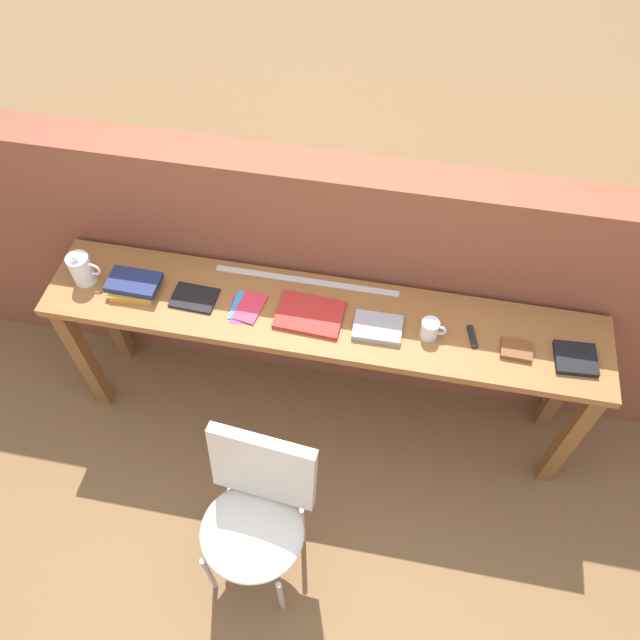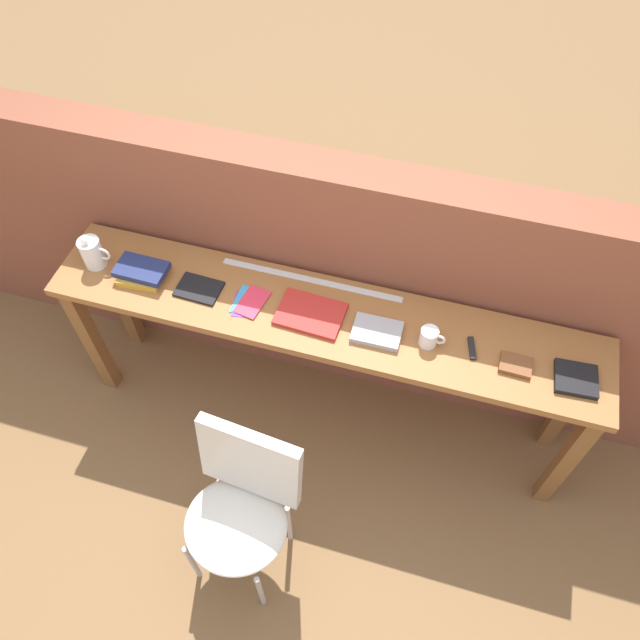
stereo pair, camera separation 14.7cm
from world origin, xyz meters
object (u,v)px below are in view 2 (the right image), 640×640
(pamphlet_pile_colourful, at_px, (248,302))
(book_open_centre, at_px, (310,314))
(chair_white_moulded, at_px, (241,504))
(magazine_cycling, at_px, (199,289))
(book_stack_leftmost, at_px, (142,272))
(multitool_folded, at_px, (472,348))
(book_repair_rightmost, at_px, (576,379))
(pitcher_white, at_px, (93,253))
(leather_journal_brown, at_px, (516,365))
(mug, at_px, (429,337))

(pamphlet_pile_colourful, bearing_deg, book_open_centre, 2.08)
(chair_white_moulded, height_order, magazine_cycling, magazine_cycling)
(book_stack_leftmost, bearing_deg, multitool_folded, 0.62)
(pamphlet_pile_colourful, bearing_deg, book_stack_leftmost, 178.81)
(magazine_cycling, bearing_deg, pamphlet_pile_colourful, 0.19)
(book_stack_leftmost, xyz_separation_m, book_open_centre, (0.80, -0.00, -0.02))
(book_stack_leftmost, bearing_deg, book_repair_rightmost, -0.58)
(pitcher_white, height_order, multitool_folded, pitcher_white)
(magazine_cycling, xyz_separation_m, book_open_centre, (0.52, 0.00, 0.00))
(pamphlet_pile_colourful, distance_m, leather_journal_brown, 1.17)
(multitool_folded, bearing_deg, pitcher_white, -179.82)
(book_stack_leftmost, relative_size, multitool_folded, 2.11)
(multitool_folded, bearing_deg, chair_white_moulded, -134.93)
(book_open_centre, bearing_deg, magazine_cycling, -177.11)
(book_open_centre, height_order, multitool_folded, book_open_centre)
(mug, bearing_deg, magazine_cycling, 179.83)
(book_stack_leftmost, distance_m, book_open_centre, 0.80)
(book_open_centre, relative_size, multitool_folded, 2.61)
(mug, relative_size, leather_journal_brown, 0.85)
(chair_white_moulded, relative_size, book_stack_leftmost, 3.83)
(magazine_cycling, bearing_deg, chair_white_moulded, -57.43)
(book_stack_leftmost, relative_size, book_repair_rightmost, 1.37)
(leather_journal_brown, distance_m, book_repair_rightmost, 0.24)
(leather_journal_brown, bearing_deg, book_stack_leftmost, -179.08)
(leather_journal_brown, bearing_deg, chair_white_moulded, -140.67)
(book_stack_leftmost, height_order, book_open_centre, book_stack_leftmost)
(multitool_folded, relative_size, leather_journal_brown, 0.85)
(mug, xyz_separation_m, leather_journal_brown, (0.37, -0.01, -0.03))
(book_stack_leftmost, height_order, multitool_folded, book_stack_leftmost)
(book_open_centre, bearing_deg, pamphlet_pile_colourful, -175.19)
(pitcher_white, height_order, book_open_centre, pitcher_white)
(book_open_centre, height_order, mug, mug)
(magazine_cycling, relative_size, book_repair_rightmost, 1.16)
(book_repair_rightmost, bearing_deg, leather_journal_brown, 176.50)
(book_open_centre, bearing_deg, multitool_folded, 4.09)
(book_open_centre, relative_size, leather_journal_brown, 2.21)
(mug, bearing_deg, multitool_folded, 6.63)
(book_stack_leftmost, height_order, leather_journal_brown, book_stack_leftmost)
(magazine_cycling, distance_m, mug, 1.05)
(mug, height_order, book_repair_rightmost, mug)
(magazine_cycling, relative_size, leather_journal_brown, 1.52)
(pitcher_white, distance_m, multitool_folded, 1.74)
(mug, relative_size, multitool_folded, 1.00)
(pamphlet_pile_colourful, relative_size, book_repair_rightmost, 1.12)
(pamphlet_pile_colourful, relative_size, multitool_folded, 1.72)
(chair_white_moulded, height_order, pamphlet_pile_colourful, chair_white_moulded)
(mug, bearing_deg, pitcher_white, 179.42)
(book_stack_leftmost, relative_size, magazine_cycling, 1.18)
(mug, distance_m, leather_journal_brown, 0.37)
(chair_white_moulded, relative_size, mug, 8.10)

